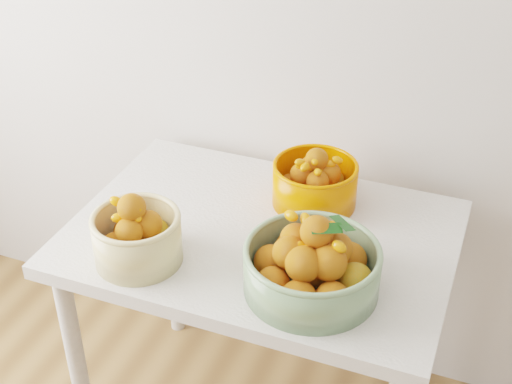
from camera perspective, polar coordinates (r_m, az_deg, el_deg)
table at (r=1.94m, az=0.44°, el=-5.48°), size 1.00×0.70×0.75m
bowl_cream at (r=1.77m, az=-9.49°, el=-3.48°), size 0.23×0.23×0.19m
bowl_green at (r=1.66m, az=4.53°, el=-5.87°), size 0.36×0.36×0.21m
bowl_orange at (r=1.96m, az=4.75°, el=0.75°), size 0.26×0.26×0.17m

